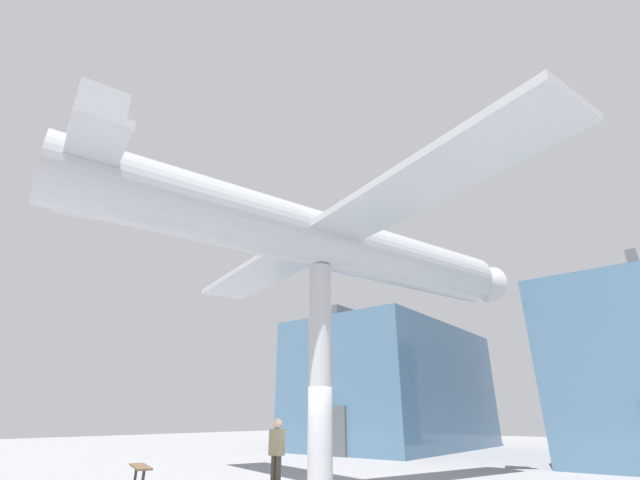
# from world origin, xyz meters

# --- Properties ---
(glass_pavilion_left) EXTENTS (8.04, 13.65, 7.65)m
(glass_pavilion_left) POSITION_xyz_m (-6.96, 16.43, 3.54)
(glass_pavilion_left) COLOR slate
(glass_pavilion_left) RESTS_ON ground_plane
(support_pylon_central) EXTENTS (0.61, 0.61, 5.75)m
(support_pylon_central) POSITION_xyz_m (0.00, 0.00, 2.87)
(support_pylon_central) COLOR #B7B7BC
(support_pylon_central) RESTS_ON ground_plane
(suspended_airplane) EXTENTS (14.52, 15.21, 3.30)m
(suspended_airplane) POSITION_xyz_m (0.06, 0.18, 6.58)
(suspended_airplane) COLOR #B2B7BC
(suspended_airplane) RESTS_ON support_pylon_central
(visitor_person) EXTENTS (0.40, 0.26, 1.76)m
(visitor_person) POSITION_xyz_m (-1.64, 0.20, 1.02)
(visitor_person) COLOR #4C4238
(visitor_person) RESTS_ON ground_plane
(plaza_bench) EXTENTS (1.80, 1.05, 0.50)m
(plaza_bench) POSITION_xyz_m (-5.47, -1.40, 0.44)
(plaza_bench) COLOR brown
(plaza_bench) RESTS_ON ground_plane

